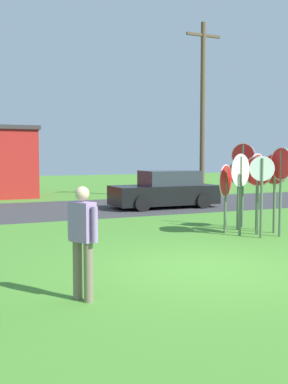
% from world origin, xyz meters
% --- Properties ---
extents(ground_plane, '(80.00, 80.00, 0.00)m').
position_xyz_m(ground_plane, '(0.00, 0.00, 0.00)').
color(ground_plane, '#47842D').
extents(street_asphalt, '(60.00, 6.40, 0.01)m').
position_xyz_m(street_asphalt, '(0.00, 10.33, 0.00)').
color(street_asphalt, '#38383A').
rests_on(street_asphalt, ground).
extents(utility_pole, '(1.80, 0.24, 8.41)m').
position_xyz_m(utility_pole, '(6.92, 11.81, 4.39)').
color(utility_pole, brown).
rests_on(utility_pole, ground).
extents(parked_car_on_street, '(4.31, 2.05, 1.51)m').
position_xyz_m(parked_car_on_street, '(3.71, 9.31, 0.69)').
color(parked_car_on_street, black).
rests_on(parked_car_on_street, ground).
extents(stop_sign_tallest, '(0.81, 0.35, 2.18)m').
position_xyz_m(stop_sign_tallest, '(2.62, 2.61, 1.50)').
color(stop_sign_tallest, '#51664C').
rests_on(stop_sign_tallest, ground).
extents(stop_sign_leaning_right, '(0.77, 0.29, 2.19)m').
position_xyz_m(stop_sign_leaning_right, '(3.67, 3.28, 1.50)').
color(stop_sign_leaning_right, '#51664C').
rests_on(stop_sign_leaning_right, ground).
extents(stop_sign_center_cluster, '(0.58, 0.30, 2.11)m').
position_xyz_m(stop_sign_center_cluster, '(2.94, 2.14, 1.41)').
color(stop_sign_center_cluster, '#51664C').
rests_on(stop_sign_center_cluster, ground).
extents(stop_sign_low_front, '(0.44, 0.71, 2.13)m').
position_xyz_m(stop_sign_low_front, '(3.17, 2.60, 1.46)').
color(stop_sign_low_front, '#51664C').
rests_on(stop_sign_low_front, ground).
extents(stop_sign_leaning_left, '(0.74, 0.53, 1.89)m').
position_xyz_m(stop_sign_leaning_left, '(2.50, 3.12, 1.28)').
color(stop_sign_leaning_left, '#51664C').
rests_on(stop_sign_leaning_left, ground).
extents(stop_sign_rear_right, '(0.35, 0.61, 1.99)m').
position_xyz_m(stop_sign_rear_right, '(3.17, 3.48, 1.34)').
color(stop_sign_rear_right, '#51664C').
rests_on(stop_sign_rear_right, ground).
extents(stop_sign_nearest, '(0.49, 0.72, 2.18)m').
position_xyz_m(stop_sign_nearest, '(3.74, 2.60, 1.50)').
color(stop_sign_nearest, '#51664C').
rests_on(stop_sign_nearest, ground).
extents(stop_sign_rear_left, '(0.42, 0.62, 2.50)m').
position_xyz_m(stop_sign_rear_left, '(3.56, 3.82, 1.70)').
color(stop_sign_rear_left, '#51664C').
rests_on(stop_sign_rear_left, ground).
extents(stop_sign_far_back, '(0.07, 0.88, 2.35)m').
position_xyz_m(stop_sign_far_back, '(3.54, 2.12, 1.63)').
color(stop_sign_far_back, '#51664C').
rests_on(stop_sign_far_back, ground).
extents(person_in_teal, '(0.37, 0.50, 1.69)m').
position_xyz_m(person_in_teal, '(-2.67, -0.96, 0.95)').
color(person_in_teal, '#7A6B56').
rests_on(person_in_teal, ground).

